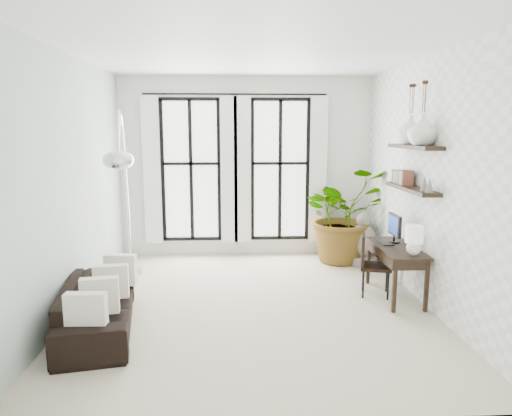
{
  "coord_description": "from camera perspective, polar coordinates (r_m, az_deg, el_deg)",
  "views": [
    {
      "loc": [
        -0.25,
        -5.73,
        2.26
      ],
      "look_at": [
        0.06,
        0.3,
        1.23
      ],
      "focal_mm": 32.0,
      "sensor_mm": 36.0,
      "label": 1
    }
  ],
  "objects": [
    {
      "name": "vase_b",
      "position": [
        6.47,
        18.73,
        9.22
      ],
      "size": [
        0.37,
        0.37,
        0.38
      ],
      "primitive_type": "imported",
      "color": "white",
      "rests_on": "shelf_upper"
    },
    {
      "name": "buddha",
      "position": [
        7.98,
        13.22,
        -4.24
      ],
      "size": [
        0.5,
        0.5,
        0.9
      ],
      "color": "gray",
      "rests_on": "floor"
    },
    {
      "name": "wall_back",
      "position": [
        8.26,
        -1.16,
        5.09
      ],
      "size": [
        4.5,
        0.0,
        4.5
      ],
      "primitive_type": "plane",
      "rotation": [
        1.57,
        0.0,
        0.0
      ],
      "color": "white",
      "rests_on": "floor"
    },
    {
      "name": "desk_chair",
      "position": [
        6.53,
        14.08,
        -6.37
      ],
      "size": [
        0.5,
        0.5,
        0.86
      ],
      "rotation": [
        0.0,
        0.0,
        -0.27
      ],
      "color": "black",
      "rests_on": "floor"
    },
    {
      "name": "throw_pillows",
      "position": [
        5.5,
        -18.28,
        -9.5
      ],
      "size": [
        0.4,
        1.52,
        0.4
      ],
      "color": "silver",
      "rests_on": "sofa"
    },
    {
      "name": "wall_shelves",
      "position": [
        6.39,
        18.83,
        4.37
      ],
      "size": [
        0.25,
        1.3,
        0.6
      ],
      "color": "black",
      "rests_on": "wall_right"
    },
    {
      "name": "sofa",
      "position": [
        5.61,
        -19.16,
        -11.65
      ],
      "size": [
        1.06,
        1.98,
        0.55
      ],
      "primitive_type": "imported",
      "rotation": [
        0.0,
        0.0,
        1.75
      ],
      "color": "black",
      "rests_on": "floor"
    },
    {
      "name": "ceiling",
      "position": [
        5.82,
        -0.43,
        18.96
      ],
      "size": [
        5.0,
        5.0,
        0.0
      ],
      "primitive_type": "plane",
      "color": "white",
      "rests_on": "wall_back"
    },
    {
      "name": "wall_right",
      "position": [
        6.29,
        20.56,
        3.02
      ],
      "size": [
        0.0,
        5.0,
        5.0
      ],
      "primitive_type": "plane",
      "rotation": [
        1.57,
        0.0,
        -1.57
      ],
      "color": "white",
      "rests_on": "floor"
    },
    {
      "name": "vase_a",
      "position": [
        6.1,
        20.11,
        9.14
      ],
      "size": [
        0.37,
        0.37,
        0.38
      ],
      "primitive_type": "imported",
      "color": "white",
      "rests_on": "shelf_upper"
    },
    {
      "name": "desk",
      "position": [
        6.42,
        17.28,
        -5.03
      ],
      "size": [
        0.51,
        1.2,
        1.1
      ],
      "color": "black",
      "rests_on": "floor"
    },
    {
      "name": "arc_lamp",
      "position": [
        6.27,
        -16.37,
        6.56
      ],
      "size": [
        0.76,
        2.44,
        2.52
      ],
      "color": "silver",
      "rests_on": "floor"
    },
    {
      "name": "windows",
      "position": [
        8.19,
        -2.55,
        4.76
      ],
      "size": [
        3.26,
        0.13,
        2.65
      ],
      "color": "white",
      "rests_on": "wall_back"
    },
    {
      "name": "floor",
      "position": [
        6.17,
        -0.39,
        -11.82
      ],
      "size": [
        5.0,
        5.0,
        0.0
      ],
      "primitive_type": "plane",
      "color": "beige",
      "rests_on": "ground"
    },
    {
      "name": "plant",
      "position": [
        8.02,
        10.84,
        -0.8
      ],
      "size": [
        1.83,
        1.71,
        1.65
      ],
      "primitive_type": "imported",
      "rotation": [
        0.0,
        0.0,
        0.34
      ],
      "color": "#2D7228",
      "rests_on": "floor"
    },
    {
      "name": "wall_left",
      "position": [
        6.11,
        -22.02,
        2.75
      ],
      "size": [
        0.0,
        5.0,
        5.0
      ],
      "primitive_type": "plane",
      "rotation": [
        1.57,
        0.0,
        1.57
      ],
      "color": "#AABDB5",
      "rests_on": "floor"
    }
  ]
}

